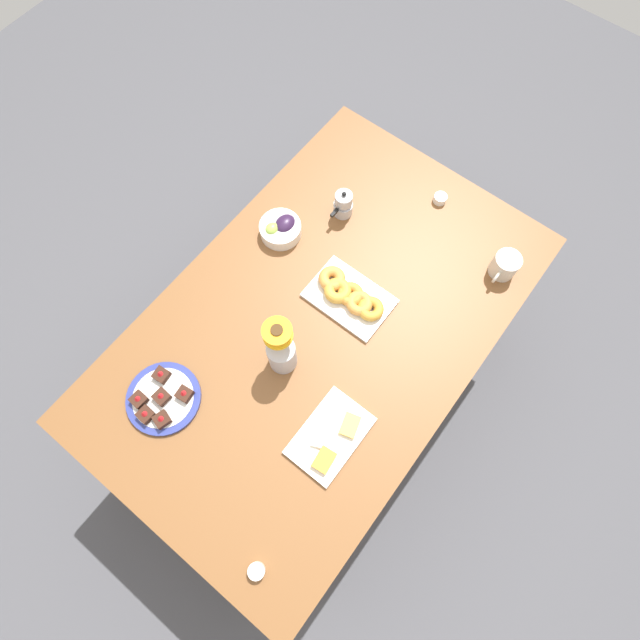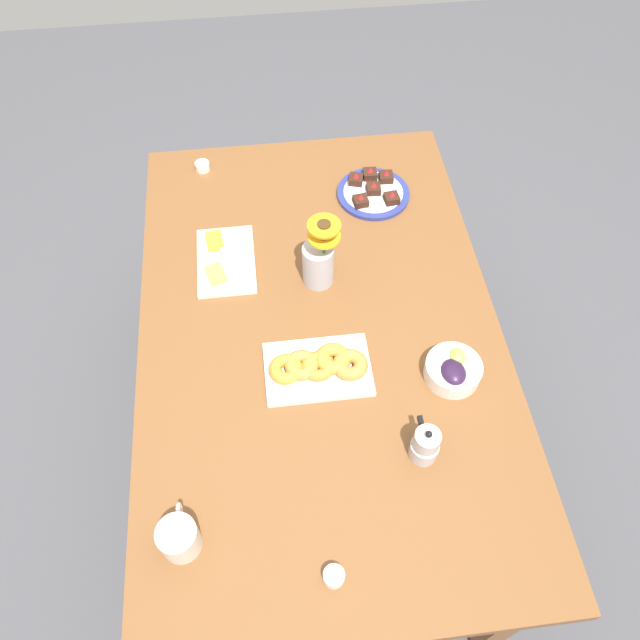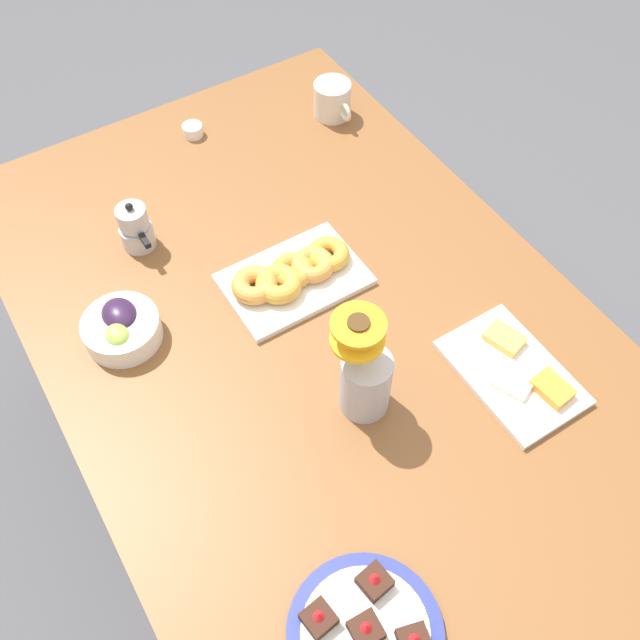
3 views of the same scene
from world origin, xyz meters
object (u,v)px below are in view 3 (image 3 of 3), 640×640
at_px(flower_vase, 365,378).
at_px(moka_pot, 136,228).
at_px(croissant_platter, 292,275).
at_px(jam_cup_honey, 193,130).
at_px(dining_table, 320,356).
at_px(grape_bowl, 121,327).
at_px(dessert_plate, 366,634).
at_px(coffee_mug, 333,99).
at_px(cheese_platter, 515,372).

distance_m(flower_vase, moka_pot, 0.60).
bearing_deg(moka_pot, croissant_platter, 40.30).
relative_size(croissant_platter, jam_cup_honey, 5.91).
bearing_deg(dining_table, moka_pot, -152.84).
relative_size(flower_vase, moka_pot, 2.07).
distance_m(grape_bowl, jam_cup_honey, 0.60).
xyz_separation_m(jam_cup_honey, moka_pot, (0.26, -0.25, 0.03)).
relative_size(dining_table, flower_vase, 6.49).
relative_size(jam_cup_honey, dessert_plate, 0.20).
height_order(dining_table, dessert_plate, dessert_plate).
height_order(coffee_mug, croissant_platter, coffee_mug).
xyz_separation_m(dining_table, jam_cup_honey, (-0.66, 0.05, 0.10)).
xyz_separation_m(dining_table, cheese_platter, (0.27, 0.25, 0.10)).
xyz_separation_m(cheese_platter, jam_cup_honey, (-0.93, -0.20, 0.00)).
xyz_separation_m(dessert_plate, moka_pot, (-0.90, 0.03, 0.04)).
bearing_deg(jam_cup_honey, cheese_platter, 12.43).
relative_size(dining_table, dessert_plate, 6.79).
distance_m(grape_bowl, croissant_platter, 0.35).
bearing_deg(dining_table, grape_bowl, -120.55).
distance_m(croissant_platter, dessert_plate, 0.69).
bearing_deg(cheese_platter, jam_cup_honey, -167.57).
bearing_deg(cheese_platter, grape_bowl, -128.79).
bearing_deg(grape_bowl, flower_vase, 40.25).
relative_size(cheese_platter, jam_cup_honey, 5.42).
height_order(jam_cup_honey, dessert_plate, dessert_plate).
bearing_deg(grape_bowl, croissant_platter, 80.54).
distance_m(jam_cup_honey, flower_vase, 0.83).
relative_size(cheese_platter, dessert_plate, 1.10).
bearing_deg(coffee_mug, dining_table, -34.69).
xyz_separation_m(grape_bowl, cheese_platter, (0.47, 0.58, -0.02)).
bearing_deg(cheese_platter, flower_vase, -110.56).
bearing_deg(dining_table, croissant_platter, 172.11).
relative_size(coffee_mug, dessert_plate, 0.53).
xyz_separation_m(jam_cup_honey, dessert_plate, (1.16, -0.28, -0.00)).
distance_m(dining_table, croissant_platter, 0.17).
height_order(dessert_plate, flower_vase, flower_vase).
bearing_deg(grape_bowl, coffee_mug, 116.55).
distance_m(dining_table, dessert_plate, 0.56).
height_order(dining_table, jam_cup_honey, jam_cup_honey).
bearing_deg(jam_cup_honey, flower_vase, -4.58).
bearing_deg(flower_vase, croissant_platter, 173.32).
xyz_separation_m(croissant_platter, dessert_plate, (0.64, -0.25, -0.01)).
bearing_deg(grape_bowl, dining_table, 59.45).
bearing_deg(dessert_plate, croissant_platter, 158.34).
xyz_separation_m(cheese_platter, dessert_plate, (0.23, -0.49, 0.00)).
relative_size(cheese_platter, flower_vase, 1.06).
height_order(grape_bowl, jam_cup_honey, grape_bowl).
bearing_deg(coffee_mug, flower_vase, -28.80).
height_order(grape_bowl, dessert_plate, grape_bowl).
relative_size(jam_cup_honey, flower_vase, 0.19).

